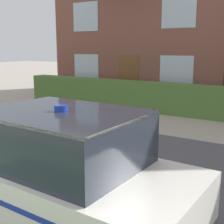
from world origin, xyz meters
name	(u,v)px	position (x,y,z in m)	size (l,w,h in m)	color
road_strip	(60,163)	(0.00, 4.01, 0.01)	(28.00, 6.36, 0.01)	#4C4C51
garden_hedge	(200,101)	(1.10, 10.04, 0.56)	(15.51, 0.66, 1.12)	#4C7233
police_car	(51,165)	(1.21, 2.49, 0.72)	(4.63, 1.98, 1.62)	black
house_left	(156,18)	(-2.55, 14.26, 3.85)	(8.60, 6.07, 7.54)	brown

